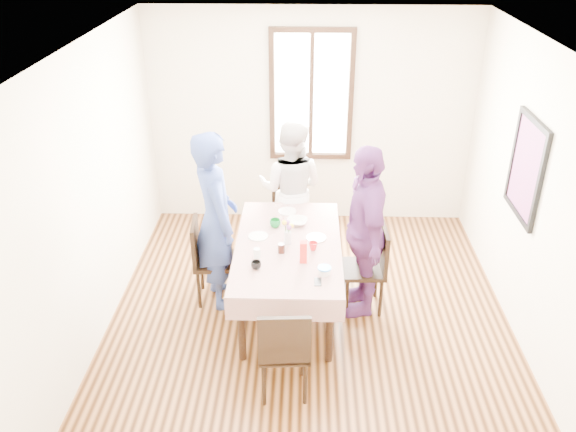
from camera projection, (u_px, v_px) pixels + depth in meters
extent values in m
plane|color=black|center=(309.00, 319.00, 5.99)|extent=(4.50, 4.50, 0.00)
plane|color=beige|center=(311.00, 119.00, 7.34)|extent=(4.00, 0.00, 4.00)
plane|color=beige|center=(535.00, 202.00, 5.30)|extent=(0.00, 4.50, 4.50)
cube|color=black|center=(311.00, 96.00, 7.19)|extent=(1.02, 0.06, 1.62)
cube|color=white|center=(311.00, 95.00, 7.19)|extent=(0.90, 0.02, 1.50)
cube|color=red|center=(527.00, 168.00, 5.47)|extent=(0.04, 0.76, 0.96)
cube|color=black|center=(288.00, 277.00, 5.99)|extent=(0.91, 1.70, 0.75)
cube|color=#5D100C|center=(288.00, 245.00, 5.81)|extent=(1.03, 1.82, 0.01)
cube|color=black|center=(215.00, 261.00, 6.11)|extent=(0.45, 0.45, 0.91)
cube|color=black|center=(363.00, 269.00, 5.97)|extent=(0.43, 0.43, 0.91)
cube|color=black|center=(291.00, 216.00, 6.98)|extent=(0.47, 0.47, 0.91)
cube|color=black|center=(284.00, 348.00, 4.92)|extent=(0.45, 0.45, 0.91)
imported|color=navy|center=(215.00, 220.00, 5.89)|extent=(0.67, 0.80, 1.86)
imported|color=silver|center=(291.00, 189.00, 6.79)|extent=(0.90, 0.77, 1.63)
imported|color=#5D2B65|center=(364.00, 231.00, 5.77)|extent=(0.54, 1.08, 1.78)
imported|color=black|center=(256.00, 265.00, 5.40)|extent=(0.11, 0.11, 0.07)
imported|color=red|center=(313.00, 246.00, 5.70)|extent=(0.10, 0.10, 0.08)
imported|color=#0C7226|center=(275.00, 223.00, 6.09)|extent=(0.15, 0.15, 0.09)
imported|color=white|center=(297.00, 222.00, 6.16)|extent=(0.24, 0.24, 0.05)
cube|color=red|center=(303.00, 252.00, 5.47)|extent=(0.07, 0.07, 0.21)
cylinder|color=white|center=(324.00, 271.00, 5.33)|extent=(0.11, 0.11, 0.06)
cylinder|color=black|center=(281.00, 248.00, 5.65)|extent=(0.07, 0.07, 0.09)
cylinder|color=silver|center=(257.00, 253.00, 5.57)|extent=(0.07, 0.07, 0.09)
cube|color=black|center=(318.00, 282.00, 5.22)|extent=(0.06, 0.13, 0.01)
cylinder|color=silver|center=(288.00, 237.00, 5.78)|extent=(0.07, 0.07, 0.14)
cylinder|color=white|center=(258.00, 236.00, 5.93)|extent=(0.20, 0.20, 0.01)
cylinder|color=white|center=(316.00, 238.00, 5.90)|extent=(0.20, 0.20, 0.01)
cylinder|color=white|center=(287.00, 211.00, 6.41)|extent=(0.20, 0.20, 0.01)
cylinder|color=blue|center=(324.00, 268.00, 5.32)|extent=(0.12, 0.12, 0.01)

